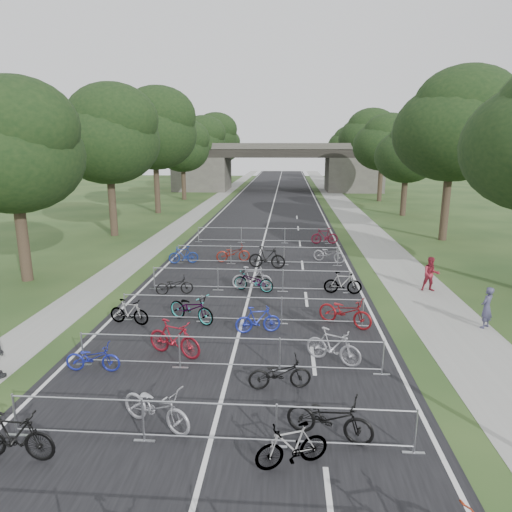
{
  "coord_description": "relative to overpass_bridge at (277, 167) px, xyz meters",
  "views": [
    {
      "loc": [
        1.7,
        -5.48,
        6.69
      ],
      "look_at": [
        0.1,
        17.52,
        1.1
      ],
      "focal_mm": 32.0,
      "sensor_mm": 36.0,
      "label": 1
    }
  ],
  "objects": [
    {
      "name": "road",
      "position": [
        0.0,
        -15.0,
        -3.53
      ],
      "size": [
        11.0,
        140.0,
        0.01
      ],
      "primitive_type": "cube",
      "color": "black",
      "rests_on": "ground"
    },
    {
      "name": "sidewalk_right",
      "position": [
        8.0,
        -15.0,
        -3.53
      ],
      "size": [
        3.0,
        140.0,
        0.01
      ],
      "primitive_type": "cube",
      "color": "gray",
      "rests_on": "ground"
    },
    {
      "name": "sidewalk_left",
      "position": [
        -7.5,
        -15.0,
        -3.53
      ],
      "size": [
        2.0,
        140.0,
        0.01
      ],
      "primitive_type": "cube",
      "color": "gray",
      "rests_on": "ground"
    },
    {
      "name": "lane_markings",
      "position": [
        0.0,
        -15.0,
        -3.53
      ],
      "size": [
        0.12,
        140.0,
        0.0
      ],
      "primitive_type": "cube",
      "color": "silver",
      "rests_on": "ground"
    },
    {
      "name": "overpass_bridge",
      "position": [
        0.0,
        0.0,
        0.0
      ],
      "size": [
        31.0,
        8.0,
        7.05
      ],
      "color": "#484540",
      "rests_on": "ground"
    },
    {
      "name": "tree_left_0",
      "position": [
        -11.39,
        -49.07,
        2.96
      ],
      "size": [
        6.72,
        6.72,
        10.25
      ],
      "color": "#33261C",
      "rests_on": "ground"
    },
    {
      "name": "tree_left_1",
      "position": [
        -11.39,
        -37.07,
        3.77
      ],
      "size": [
        7.56,
        7.56,
        11.53
      ],
      "color": "#33261C",
      "rests_on": "ground"
    },
    {
      "name": "tree_right_1",
      "position": [
        13.11,
        -37.07,
        4.37
      ],
      "size": [
        8.18,
        8.18,
        12.47
      ],
      "color": "#33261C",
      "rests_on": "ground"
    },
    {
      "name": "tree_left_2",
      "position": [
        -11.39,
        -25.07,
        4.58
      ],
      "size": [
        8.4,
        8.4,
        12.81
      ],
      "color": "#33261C",
      "rests_on": "ground"
    },
    {
      "name": "tree_right_2",
      "position": [
        13.11,
        -25.07,
        2.41
      ],
      "size": [
        6.16,
        6.16,
        9.39
      ],
      "color": "#33261C",
      "rests_on": "ground"
    },
    {
      "name": "tree_left_3",
      "position": [
        -11.39,
        -13.07,
        2.96
      ],
      "size": [
        6.72,
        6.72,
        10.25
      ],
      "color": "#33261C",
      "rests_on": "ground"
    },
    {
      "name": "tree_right_3",
      "position": [
        13.11,
        -13.07,
        3.39
      ],
      "size": [
        7.17,
        7.17,
        10.93
      ],
      "color": "#33261C",
      "rests_on": "ground"
    },
    {
      "name": "tree_left_4",
      "position": [
        -11.39,
        -1.07,
        3.77
      ],
      "size": [
        7.56,
        7.56,
        11.53
      ],
      "color": "#33261C",
      "rests_on": "ground"
    },
    {
      "name": "tree_right_4",
      "position": [
        13.11,
        -1.07,
        4.37
      ],
      "size": [
        8.18,
        8.18,
        12.47
      ],
      "color": "#33261C",
      "rests_on": "ground"
    },
    {
      "name": "tree_left_5",
      "position": [
        -11.39,
        10.93,
        4.58
      ],
      "size": [
        8.4,
        8.4,
        12.81
      ],
      "color": "#33261C",
      "rests_on": "ground"
    },
    {
      "name": "tree_right_5",
      "position": [
        13.11,
        10.93,
        2.41
      ],
      "size": [
        6.16,
        6.16,
        9.39
      ],
      "color": "#33261C",
      "rests_on": "ground"
    },
    {
      "name": "tree_left_6",
      "position": [
        -11.39,
        22.93,
        2.96
      ],
      "size": [
        6.72,
        6.72,
        10.25
      ],
      "color": "#33261C",
      "rests_on": "ground"
    },
    {
      "name": "tree_right_6",
      "position": [
        13.11,
        22.93,
        3.39
      ],
      "size": [
        7.17,
        7.17,
        10.93
      ],
      "color": "#33261C",
      "rests_on": "ground"
    },
    {
      "name": "barrier_row_1",
      "position": [
        0.0,
        -61.4,
        -2.99
      ],
      "size": [
        9.7,
        0.08,
        1.1
      ],
      "color": "#A2A4AA",
      "rests_on": "ground"
    },
    {
      "name": "barrier_row_2",
      "position": [
        0.0,
        -57.8,
        -2.99
      ],
      "size": [
        9.7,
        0.08,
        1.1
      ],
      "color": "#A2A4AA",
      "rests_on": "ground"
    },
    {
      "name": "barrier_row_3",
      "position": [
        0.0,
        -54.0,
        -2.99
      ],
      "size": [
        9.7,
        0.08,
        1.1
      ],
      "color": "#A2A4AA",
      "rests_on": "ground"
    },
    {
      "name": "barrier_row_4",
      "position": [
        0.0,
        -50.0,
        -2.99
      ],
      "size": [
        9.7,
        0.08,
        1.1
      ],
      "color": "#A2A4AA",
      "rests_on": "ground"
    },
    {
      "name": "barrier_row_5",
      "position": [
        0.0,
        -45.0,
        -2.99
      ],
      "size": [
        9.7,
        0.08,
        1.1
      ],
      "color": "#A2A4AA",
      "rests_on": "ground"
    },
    {
      "name": "barrier_row_6",
      "position": [
        0.0,
        -39.0,
        -2.99
      ],
      "size": [
        9.7,
        0.08,
        1.1
      ],
      "color": "#A2A4AA",
      "rests_on": "ground"
    },
    {
      "name": "bike_4",
      "position": [
        -4.13,
        -62.2,
        -2.97
      ],
      "size": [
        1.9,
        0.64,
        1.13
      ],
      "primitive_type": "imported",
      "rotation": [
        0.0,
        0.0,
        1.51
      ],
      "color": "black",
      "rests_on": "ground"
    },
    {
      "name": "bike_5",
      "position": [
        -1.39,
        -60.82,
        -2.99
      ],
      "size": [
        2.18,
        1.57,
        1.09
      ],
      "primitive_type": "imported",
      "rotation": [
        0.0,
        0.0,
        1.11
      ],
      "color": "#9E9EA6",
      "rests_on": "ground"
    },
    {
      "name": "bike_6",
      "position": [
        1.88,
        -62.0,
        -3.04
      ],
      "size": [
        1.7,
        1.02,
        0.99
      ],
      "primitive_type": "imported",
      "rotation": [
        0.0,
        0.0,
        5.08
      ],
      "color": "#A2A4AA",
      "rests_on": "ground"
    },
    {
      "name": "bike_7",
      "position": [
        2.76,
        -60.98,
        -2.99
      ],
      "size": [
        2.18,
        1.32,
        1.08
      ],
      "primitive_type": "imported",
      "rotation": [
        0.0,
        0.0,
        1.26
      ],
      "color": "black",
      "rests_on": "ground"
    },
    {
      "name": "bike_8",
      "position": [
        -4.11,
        -58.17,
        -3.09
      ],
      "size": [
        1.69,
        0.62,
        0.88
      ],
      "primitive_type": "imported",
      "rotation": [
        0.0,
        0.0,
        1.59
      ],
      "color": "navy",
      "rests_on": "ground"
    },
    {
      "name": "bike_9",
      "position": [
        -1.9,
        -56.97,
        -2.93
      ],
      "size": [
        2.08,
        1.32,
        1.21
      ],
      "primitive_type": "imported",
      "rotation": [
        0.0,
        0.0,
        1.16
      ],
      "color": "maroon",
      "rests_on": "ground"
    },
    {
      "name": "bike_10",
      "position": [
        1.56,
        -58.8,
        -3.07
      ],
      "size": [
        1.85,
        0.9,
        0.93
      ],
      "primitive_type": "imported",
      "rotation": [
        0.0,
        0.0,
        1.73
      ],
      "color": "black",
      "rests_on": "ground"
    },
    {
      "name": "bike_11",
      "position": [
        3.21,
        -57.1,
        -2.97
      ],
      "size": [
        1.89,
        1.35,
        1.12
      ],
      "primitive_type": "imported",
      "rotation": [
        0.0,
        0.0,
        1.07
      ],
      "color": "#98989F",
      "rests_on": "ground"
    },
    {
      "name": "bike_12",
      "position": [
        -4.3,
        -54.41,
        -3.04
      ],
      "size": [
        1.7,
        0.79,
        0.98
      ],
      "primitive_type": "imported",
      "rotation": [
        0.0,
        0.0,
        1.36
      ],
      "color": "#A2A4AA",
      "rests_on": "ground"
    },
    {
      "name": "bike_13",
      "position": [
        -1.96,
        -54.01,
        -2.97
      ],
      "size": [
        2.24,
        1.68,
        1.13
      ],
      "primitive_type": "imported",
      "rotation": [
        0.0,
        0.0,
        1.07
      ],
      "color": "#A2A4AA",
      "rests_on": "ground"
    },
    {
      "name": "bike_14",
      "position": [
        0.68,
        -54.89,
        -3.03
      ],
      "size": [
        1.74,
        0.82,
        1.01
      ],
      "primitive_type": "imported",
      "rotation": [
        0.0,
        0.0,
        1.78
      ],
      "color": "#1C299E",
      "rests_on": "ground"
    },
    {
      "name": "bike_15",
      "position": [
        3.94,
        -53.99,
        -2.96
      ],
      "size": [
        2.24,
        1.77,
        1.14
      ],
      "primitive_type": "imported",
      "rotation": [
        0.0,
        0.0,
        1.02
      ],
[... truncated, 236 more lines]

